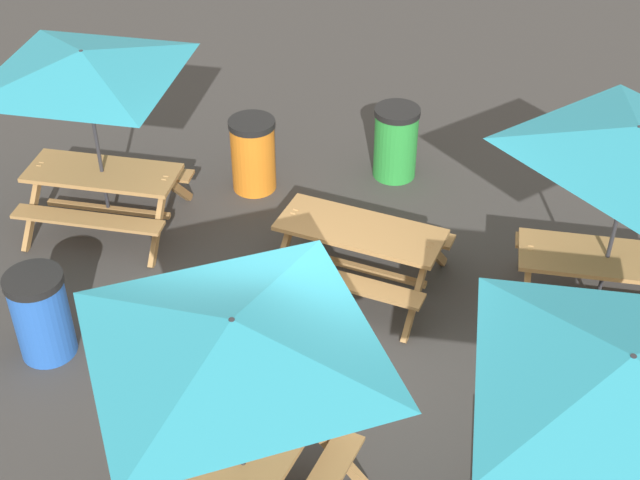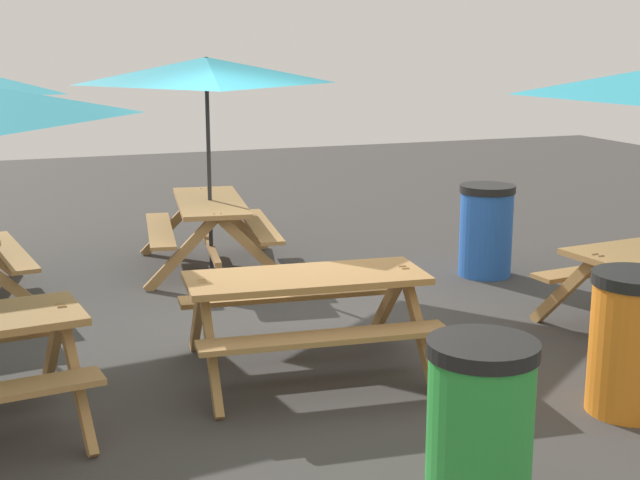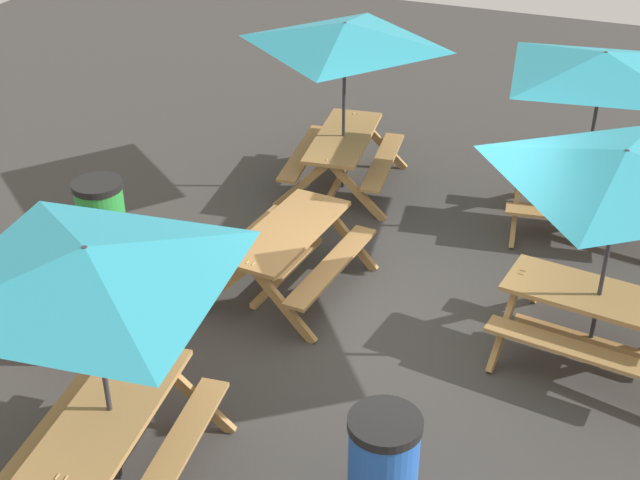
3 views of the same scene
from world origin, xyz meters
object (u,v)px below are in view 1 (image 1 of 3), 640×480
picnic_table_3 (234,352)px  trash_bin_blue (41,315)px  trash_bin_orange (253,154)px  picnic_table_0 (85,77)px  picnic_table_1 (633,155)px  picnic_table_4 (360,243)px  trash_bin_green (396,142)px  picnic_table_2 (624,389)px

picnic_table_3 → trash_bin_blue: 3.35m
picnic_table_3 → trash_bin_orange: 5.32m
picnic_table_3 → picnic_table_0: bearing=-129.9°
picnic_table_1 → picnic_table_4: (2.57, 0.30, -1.43)m
picnic_table_4 → trash_bin_green: size_ratio=1.96×
picnic_table_3 → trash_bin_blue: size_ratio=2.38×
picnic_table_0 → picnic_table_4: picnic_table_0 is taller
picnic_table_2 → picnic_table_3: size_ratio=1.20×
picnic_table_1 → picnic_table_3: size_ratio=1.00×
picnic_table_4 → trash_bin_orange: bearing=-33.7°
picnic_table_1 → trash_bin_green: bearing=-43.7°
picnic_table_2 → picnic_table_4: (2.62, -2.85, -1.43)m
picnic_table_3 → picnic_table_4: 3.61m
trash_bin_green → trash_bin_blue: bearing=59.3°
trash_bin_orange → picnic_table_3: bearing=110.3°
picnic_table_2 → trash_bin_blue: picnic_table_2 is taller
picnic_table_4 → trash_bin_green: (0.16, -2.31, -0.07)m
picnic_table_2 → trash_bin_green: 6.05m
trash_bin_green → picnic_table_1: bearing=143.6°
picnic_table_0 → trash_bin_blue: (-0.48, 2.18, -1.49)m
picnic_table_2 → trash_bin_orange: bearing=-142.6°
picnic_table_1 → picnic_table_4: bearing=-0.7°
picnic_table_1 → picnic_table_2: (-0.05, 3.15, 0.00)m
picnic_table_2 → picnic_table_0: bearing=-125.7°
trash_bin_blue → trash_bin_orange: size_ratio=1.00×
picnic_table_3 → trash_bin_blue: (2.69, -1.31, -1.49)m
trash_bin_orange → picnic_table_0: bearing=43.0°
trash_bin_orange → picnic_table_2: bearing=135.8°
picnic_table_0 → picnic_table_2: (-5.83, 3.02, 0.00)m
trash_bin_orange → trash_bin_green: size_ratio=1.00×
trash_bin_blue → trash_bin_orange: bearing=-104.8°
picnic_table_0 → trash_bin_blue: 2.69m
picnic_table_1 → picnic_table_3: bearing=47.0°
picnic_table_3 → trash_bin_green: 5.83m
picnic_table_3 → trash_bin_green: size_ratio=2.38×
trash_bin_orange → trash_bin_green: bearing=-153.0°
picnic_table_2 → trash_bin_orange: (4.43, -4.32, -1.49)m
picnic_table_3 → trash_bin_orange: size_ratio=2.38×
picnic_table_3 → picnic_table_2: bearing=107.9°
picnic_table_4 → trash_bin_green: 2.32m
picnic_table_1 → trash_bin_blue: 5.97m
picnic_table_1 → trash_bin_green: 3.70m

